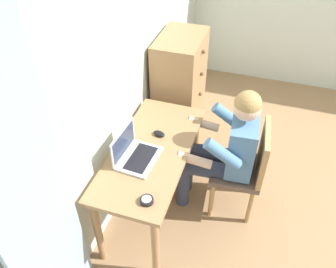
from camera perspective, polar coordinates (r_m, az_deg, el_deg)
wall_back at (r=2.69m, az=-7.59°, el=12.34°), size 4.80×0.05×2.50m
curtain_panel at (r=1.93m, az=-21.12°, el=-11.43°), size 0.55×0.03×2.15m
desk at (r=2.69m, az=-2.69°, el=-4.35°), size 1.23×0.56×0.73m
dresser at (r=3.51m, az=1.92°, el=7.22°), size 0.61×0.44×1.15m
chair at (r=2.88m, az=12.66°, el=-5.19°), size 0.45×0.43×0.88m
person_seated at (r=2.75m, az=9.45°, el=-1.97°), size 0.56×0.60×1.19m
laptop at (r=2.52m, az=-5.62°, el=-3.12°), size 0.36×0.27×0.24m
computer_mouse at (r=2.72m, az=-1.48°, el=0.05°), size 0.09×0.11×0.03m
desk_clock at (r=2.27m, az=-3.55°, el=-10.87°), size 0.09×0.09×0.03m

